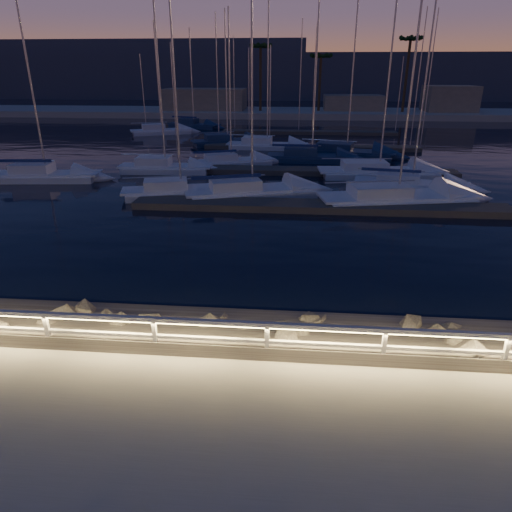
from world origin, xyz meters
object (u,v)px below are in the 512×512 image
object	(u,v)px
sailboat_f	(229,161)
sailboat_k	(265,144)
sailboat_i	(160,130)
sailboat_c	(249,190)
sailboat_g	(409,184)
sailboat_j	(310,157)
sailboat_h	(376,171)
guard_rail	(342,336)
sailboat_e	(44,174)
sailboat_a	(163,167)
sailboat_l	(344,151)
sailboat_b	(178,190)
sailboat_m	(193,125)
sailboat_n	(226,141)
sailboat_d	(394,197)

from	to	relation	value
sailboat_f	sailboat_k	size ratio (longest dim) A/B	0.87
sailboat_i	sailboat_c	bearing A→B (deg)	-87.01
sailboat_g	sailboat_i	distance (m)	36.61
sailboat_i	sailboat_j	bearing A→B (deg)	-65.29
sailboat_i	sailboat_k	world-z (taller)	sailboat_k
sailboat_f	sailboat_h	xyz separation A→B (m)	(11.83, -3.17, 0.03)
guard_rail	sailboat_h	bearing A→B (deg)	79.40
sailboat_e	sailboat_a	bearing A→B (deg)	19.02
sailboat_j	sailboat_l	distance (m)	4.61
guard_rail	sailboat_i	bearing A→B (deg)	111.35
sailboat_f	sailboat_i	bearing A→B (deg)	98.44
sailboat_b	sailboat_l	distance (m)	20.12
sailboat_k	sailboat_i	bearing A→B (deg)	147.52
sailboat_a	sailboat_m	world-z (taller)	sailboat_m
sailboat_m	sailboat_n	distance (m)	16.60
guard_rail	sailboat_h	world-z (taller)	sailboat_h
sailboat_b	sailboat_g	xyz separation A→B (m)	(15.31, 3.25, -0.02)
sailboat_a	sailboat_i	bearing A→B (deg)	104.25
sailboat_m	sailboat_l	bearing A→B (deg)	-30.74
sailboat_b	sailboat_h	world-z (taller)	sailboat_h
sailboat_c	sailboat_n	size ratio (longest dim) A/B	1.10
sailboat_e	sailboat_i	distance (m)	26.29
guard_rail	sailboat_e	bearing A→B (deg)	132.47
sailboat_b	sailboat_f	distance (m)	10.41
sailboat_h	sailboat_b	bearing A→B (deg)	-156.95
sailboat_b	sailboat_k	distance (m)	20.09
sailboat_c	sailboat_f	world-z (taller)	sailboat_c
sailboat_i	sailboat_m	xyz separation A→B (m)	(2.66, 7.00, -0.01)
sailboat_c	sailboat_g	xyz separation A→B (m)	(10.74, 3.00, -0.03)
sailboat_g	sailboat_d	bearing A→B (deg)	-104.31
sailboat_c	sailboat_d	xyz separation A→B (m)	(9.01, -0.90, 0.01)
sailboat_b	sailboat_m	xyz separation A→B (m)	(-7.20, 36.82, 0.02)
sailboat_a	sailboat_l	world-z (taller)	sailboat_l
sailboat_g	sailboat_h	world-z (taller)	sailboat_h
sailboat_l	sailboat_m	world-z (taller)	sailboat_l
sailboat_a	sailboat_g	xyz separation A→B (m)	(18.36, -4.03, -0.03)
sailboat_l	sailboat_m	distance (m)	28.28
sailboat_d	sailboat_i	bearing A→B (deg)	115.88
sailboat_b	sailboat_e	size ratio (longest dim) A/B	0.97
sailboat_m	sailboat_c	bearing A→B (deg)	-55.82
sailboat_e	sailboat_m	size ratio (longest dim) A/B	1.03
sailboat_a	sailboat_c	world-z (taller)	sailboat_c
sailboat_c	sailboat_k	world-z (taller)	sailboat_c
sailboat_a	sailboat_e	size ratio (longest dim) A/B	0.95
sailboat_i	sailboat_j	distance (m)	25.10
sailboat_n	sailboat_i	bearing A→B (deg)	116.66
sailboat_h	sailboat_a	bearing A→B (deg)	174.99
sailboat_c	sailboat_f	distance (m)	10.37
sailboat_l	sailboat_h	bearing A→B (deg)	-65.06
sailboat_a	sailboat_j	world-z (taller)	sailboat_j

